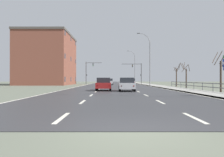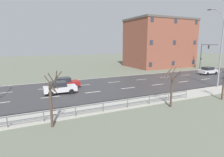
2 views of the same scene
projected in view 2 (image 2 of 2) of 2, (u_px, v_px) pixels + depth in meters
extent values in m
cube|color=#5B6051|center=(205.00, 76.00, 37.23)|extent=(160.00, 160.00, 0.12)
cube|color=beige|center=(3.00, 93.00, 24.54)|extent=(0.16, 2.20, 0.01)
cube|color=beige|center=(46.00, 89.00, 26.80)|extent=(0.16, 2.20, 0.01)
cube|color=beige|center=(83.00, 85.00, 29.07)|extent=(0.16, 2.20, 0.01)
cube|color=beige|center=(114.00, 82.00, 31.33)|extent=(0.16, 2.20, 0.01)
cube|color=beige|center=(141.00, 79.00, 33.59)|extent=(0.16, 2.20, 0.01)
cube|color=beige|center=(165.00, 77.00, 35.85)|extent=(0.16, 2.20, 0.01)
cube|color=beige|center=(186.00, 75.00, 38.12)|extent=(0.16, 2.20, 0.01)
cube|color=beige|center=(204.00, 73.00, 40.38)|extent=(0.16, 2.20, 0.01)
cube|color=beige|center=(221.00, 72.00, 42.64)|extent=(0.16, 2.20, 0.01)
cube|color=beige|center=(51.00, 97.00, 22.66)|extent=(0.16, 2.20, 0.01)
cube|color=beige|center=(93.00, 92.00, 24.92)|extent=(0.16, 2.20, 0.01)
cube|color=beige|center=(128.00, 88.00, 27.18)|extent=(0.16, 2.20, 0.01)
cube|color=beige|center=(158.00, 85.00, 29.44)|extent=(0.16, 2.20, 0.01)
cube|color=beige|center=(184.00, 82.00, 31.71)|extent=(0.16, 2.20, 0.01)
cube|color=beige|center=(206.00, 79.00, 33.97)|extent=(0.16, 2.20, 0.01)
cube|color=beige|center=(215.00, 68.00, 48.33)|extent=(0.16, 120.00, 0.01)
cube|color=#515459|center=(60.00, 109.00, 15.73)|extent=(0.06, 28.79, 0.08)
cube|color=#515459|center=(60.00, 114.00, 15.81)|extent=(0.06, 28.79, 0.08)
cylinder|color=#515459|center=(7.00, 123.00, 14.17)|extent=(0.07, 0.07, 1.00)
cylinder|color=#515459|center=(44.00, 117.00, 15.27)|extent=(0.07, 0.07, 1.00)
cylinder|color=#515459|center=(76.00, 112.00, 16.37)|extent=(0.07, 0.07, 1.00)
cylinder|color=#515459|center=(103.00, 108.00, 17.46)|extent=(0.07, 0.07, 1.00)
cylinder|color=#515459|center=(128.00, 104.00, 18.56)|extent=(0.07, 0.07, 1.00)
cylinder|color=#515459|center=(149.00, 101.00, 19.66)|extent=(0.07, 0.07, 1.00)
cylinder|color=#515459|center=(169.00, 98.00, 20.75)|extent=(0.07, 0.07, 1.00)
cylinder|color=#515459|center=(186.00, 95.00, 21.85)|extent=(0.07, 0.07, 1.00)
cylinder|color=slate|center=(221.00, 55.00, 26.67)|extent=(0.20, 0.20, 9.47)
cylinder|color=slate|center=(223.00, 17.00, 25.90)|extent=(0.57, 0.11, 1.06)
cylinder|color=slate|center=(219.00, 11.00, 26.37)|extent=(0.98, 0.11, 0.73)
cylinder|color=slate|center=(213.00, 9.00, 27.19)|extent=(1.12, 0.11, 0.30)
cube|color=#333335|center=(210.00, 10.00, 27.67)|extent=(0.56, 0.24, 0.12)
cylinder|color=#38383A|center=(201.00, 56.00, 46.93)|extent=(0.18, 0.18, 6.31)
cylinder|color=#38383A|center=(210.00, 45.00, 44.45)|extent=(4.38, 0.12, 0.12)
cube|color=black|center=(209.00, 47.00, 44.74)|extent=(0.20, 0.28, 0.80)
sphere|color=#2D2D2D|center=(208.00, 46.00, 44.63)|extent=(0.14, 0.14, 0.14)
sphere|color=#2D2D2D|center=(208.00, 47.00, 44.68)|extent=(0.14, 0.14, 0.14)
sphere|color=green|center=(208.00, 48.00, 44.73)|extent=(0.14, 0.14, 0.14)
cube|color=black|center=(201.00, 59.00, 46.82)|extent=(0.18, 0.12, 0.32)
cube|color=red|center=(224.00, 76.00, 33.82)|extent=(0.16, 0.04, 0.14)
cube|color=#B7B7BC|center=(60.00, 89.00, 24.18)|extent=(1.85, 4.14, 0.64)
cube|color=black|center=(58.00, 84.00, 23.96)|extent=(1.60, 2.03, 0.60)
cube|color=slate|center=(65.00, 84.00, 24.35)|extent=(1.41, 0.11, 0.51)
cylinder|color=black|center=(71.00, 91.00, 24.02)|extent=(0.23, 0.66, 0.66)
cylinder|color=black|center=(69.00, 89.00, 25.47)|extent=(0.23, 0.66, 0.66)
cylinder|color=black|center=(51.00, 94.00, 23.00)|extent=(0.23, 0.66, 0.66)
cylinder|color=black|center=(49.00, 91.00, 24.46)|extent=(0.23, 0.66, 0.66)
cube|color=red|center=(43.00, 89.00, 23.96)|extent=(0.16, 0.04, 0.14)
cube|color=red|center=(44.00, 91.00, 22.78)|extent=(0.16, 0.04, 0.14)
cube|color=#B7B7BC|center=(208.00, 71.00, 39.12)|extent=(1.78, 4.11, 0.64)
cube|color=black|center=(208.00, 68.00, 38.90)|extent=(1.57, 2.01, 0.60)
cube|color=slate|center=(211.00, 68.00, 39.30)|extent=(1.40, 0.09, 0.51)
cylinder|color=black|center=(216.00, 73.00, 38.98)|extent=(0.22, 0.66, 0.66)
cylinder|color=black|center=(209.00, 72.00, 40.43)|extent=(0.22, 0.66, 0.66)
cylinder|color=black|center=(207.00, 74.00, 37.93)|extent=(0.22, 0.66, 0.66)
cylinder|color=black|center=(201.00, 73.00, 39.37)|extent=(0.22, 0.66, 0.66)
cube|color=red|center=(199.00, 71.00, 38.87)|extent=(0.16, 0.04, 0.14)
cube|color=red|center=(204.00, 72.00, 37.69)|extent=(0.16, 0.04, 0.14)
cube|color=maroon|center=(65.00, 84.00, 27.08)|extent=(1.78, 4.11, 0.64)
cube|color=black|center=(63.00, 80.00, 26.86)|extent=(1.57, 2.01, 0.60)
cube|color=slate|center=(70.00, 79.00, 27.27)|extent=(1.40, 0.09, 0.51)
cylinder|color=black|center=(75.00, 86.00, 26.96)|extent=(0.22, 0.66, 0.66)
cylinder|color=black|center=(73.00, 84.00, 28.40)|extent=(0.22, 0.66, 0.66)
cylinder|color=black|center=(57.00, 88.00, 25.88)|extent=(0.22, 0.66, 0.66)
cylinder|color=black|center=(55.00, 86.00, 27.32)|extent=(0.22, 0.66, 0.66)
cube|color=red|center=(50.00, 84.00, 26.81)|extent=(0.16, 0.04, 0.14)
cube|color=red|center=(51.00, 86.00, 25.63)|extent=(0.16, 0.04, 0.14)
cube|color=brown|center=(159.00, 44.00, 51.95)|extent=(11.77, 16.47, 12.35)
cube|color=#4C4742|center=(160.00, 20.00, 50.76)|extent=(12.00, 16.80, 0.50)
cube|color=#282D38|center=(151.00, 65.00, 44.64)|extent=(0.04, 0.90, 1.10)
cube|color=#282D38|center=(173.00, 63.00, 47.59)|extent=(0.04, 0.90, 1.10)
cube|color=#282D38|center=(193.00, 62.00, 50.54)|extent=(0.04, 0.90, 1.10)
cube|color=#282D38|center=(151.00, 42.00, 43.68)|extent=(0.04, 0.90, 1.10)
cube|color=#282D38|center=(174.00, 43.00, 46.63)|extent=(0.04, 0.90, 1.10)
cube|color=#282D38|center=(195.00, 43.00, 49.58)|extent=(0.04, 0.90, 1.10)
cube|color=#282D38|center=(152.00, 19.00, 42.72)|extent=(0.04, 0.90, 1.10)
cube|color=#282D38|center=(176.00, 21.00, 45.67)|extent=(0.04, 0.90, 1.10)
cube|color=#282D38|center=(196.00, 22.00, 48.62)|extent=(0.04, 0.90, 1.10)
cylinder|color=#423328|center=(51.00, 107.00, 14.33)|extent=(0.20, 0.20, 3.31)
cylinder|color=#423328|center=(56.00, 80.00, 14.18)|extent=(0.98, 0.15, 1.58)
cylinder|color=#423328|center=(51.00, 88.00, 13.71)|extent=(0.13, 0.83, 0.91)
cylinder|color=#423328|center=(51.00, 84.00, 13.65)|extent=(0.10, 0.84, 1.37)
cylinder|color=#423328|center=(53.00, 81.00, 13.75)|extent=(0.47, 0.74, 1.33)
cylinder|color=#423328|center=(56.00, 79.00, 14.48)|extent=(1.01, 0.84, 1.28)
cylinder|color=#423328|center=(171.00, 92.00, 18.93)|extent=(0.20, 0.20, 3.08)
cylinder|color=#423328|center=(169.00, 73.00, 18.94)|extent=(0.25, 0.97, 1.06)
cylinder|color=#423328|center=(173.00, 77.00, 18.21)|extent=(0.57, 0.75, 1.14)
cylinder|color=#423328|center=(176.00, 76.00, 18.88)|extent=(1.11, 0.14, 1.20)
cylinder|color=#423328|center=(172.00, 73.00, 18.90)|extent=(0.46, 0.62, 1.28)
cylinder|color=#423328|center=(167.00, 73.00, 19.15)|extent=(0.16, 1.41, 1.10)
cylinder|color=#423328|center=(223.00, 85.00, 21.39)|extent=(0.20, 0.20, 3.44)
cylinder|color=#423328|center=(221.00, 71.00, 21.17)|extent=(0.65, 0.55, 0.87)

